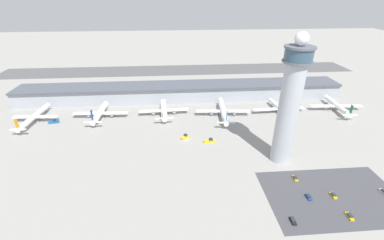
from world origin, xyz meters
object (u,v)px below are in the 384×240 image
(service_truck_fuel, at_px, (185,137))
(airplane_gate_bravo, at_px, (100,113))
(control_tower, at_px, (290,103))
(airplane_gate_alpha, at_px, (34,117))
(airplane_gate_foxtrot, at_px, (337,106))
(car_white_wagon, at_px, (384,192))
(airplane_gate_charlie, at_px, (164,110))
(car_yellow_taxi, at_px, (350,216))
(car_silver_sedan, at_px, (333,195))
(service_truck_catering, at_px, (54,122))
(car_red_hatchback, at_px, (295,178))
(car_maroon_suv, at_px, (308,197))
(airplane_gate_echo, at_px, (279,109))
(car_green_van, at_px, (293,221))
(airplane_gate_delta, at_px, (223,111))
(service_truck_baggage, at_px, (210,141))

(service_truck_fuel, bearing_deg, airplane_gate_bravo, 150.88)
(control_tower, relative_size, airplane_gate_alpha, 1.67)
(airplane_gate_foxtrot, bearing_deg, car_white_wagon, -108.80)
(service_truck_fuel, bearing_deg, airplane_gate_alpha, 163.68)
(airplane_gate_charlie, relative_size, car_yellow_taxi, 8.31)
(airplane_gate_foxtrot, bearing_deg, car_silver_sedan, -121.67)
(car_silver_sedan, xyz_separation_m, car_white_wagon, (25.57, 0.17, 0.07))
(car_silver_sedan, distance_m, car_yellow_taxi, 12.56)
(airplane_gate_alpha, height_order, service_truck_catering, airplane_gate_alpha)
(car_silver_sedan, height_order, car_red_hatchback, car_red_hatchback)
(car_yellow_taxi, xyz_separation_m, car_maroon_suv, (-12.15, 12.52, 0.02))
(airplane_gate_echo, height_order, car_green_van, airplane_gate_echo)
(car_maroon_suv, height_order, car_white_wagon, car_white_wagon)
(airplane_gate_delta, xyz_separation_m, service_truck_baggage, (-15.30, -36.59, -3.65))
(service_truck_catering, bearing_deg, control_tower, -21.00)
(airplane_gate_echo, height_order, service_truck_baggage, airplane_gate_echo)
(airplane_gate_bravo, xyz_separation_m, car_yellow_taxi, (129.65, -105.98, -3.85))
(service_truck_baggage, height_order, car_white_wagon, service_truck_baggage)
(airplane_gate_echo, distance_m, car_maroon_suv, 94.42)
(airplane_gate_alpha, xyz_separation_m, car_silver_sedan, (175.91, -90.41, -3.93))
(car_red_hatchback, bearing_deg, airplane_gate_bravo, 145.64)
(control_tower, relative_size, car_white_wagon, 15.53)
(car_green_van, distance_m, car_maroon_suv, 18.54)
(car_green_van, bearing_deg, car_maroon_suv, 44.36)
(control_tower, bearing_deg, car_silver_sedan, -65.61)
(airplane_gate_delta, height_order, service_truck_fuel, airplane_gate_delta)
(airplane_gate_charlie, distance_m, car_silver_sedan, 125.24)
(airplane_gate_alpha, bearing_deg, car_red_hatchback, -25.26)
(airplane_gate_charlie, relative_size, service_truck_baggage, 5.14)
(airplane_gate_echo, distance_m, service_truck_baggage, 72.36)
(airplane_gate_delta, bearing_deg, car_silver_sedan, -67.95)
(service_truck_baggage, relative_size, car_red_hatchback, 1.75)
(airplane_gate_foxtrot, bearing_deg, service_truck_fuel, -164.79)
(car_maroon_suv, bearing_deg, airplane_gate_alpha, 151.08)
(service_truck_baggage, xyz_separation_m, car_yellow_taxi, (51.47, -65.33, -0.34))
(control_tower, height_order, car_white_wagon, control_tower)
(car_maroon_suv, bearing_deg, airplane_gate_charlie, 126.19)
(airplane_gate_charlie, height_order, car_maroon_suv, airplane_gate_charlie)
(airplane_gate_delta, height_order, car_yellow_taxi, airplane_gate_delta)
(airplane_gate_echo, distance_m, car_silver_sedan, 92.37)
(car_yellow_taxi, bearing_deg, car_green_van, -179.00)
(airplane_gate_echo, relative_size, car_white_wagon, 9.26)
(airplane_gate_bravo, distance_m, service_truck_catering, 32.90)
(airplane_gate_alpha, height_order, service_truck_baggage, airplane_gate_alpha)
(airplane_gate_charlie, bearing_deg, car_green_van, -62.49)
(car_maroon_suv, bearing_deg, airplane_gate_bravo, 141.50)
(airplane_gate_delta, height_order, service_truck_baggage, airplane_gate_delta)
(control_tower, xyz_separation_m, airplane_gate_foxtrot, (71.06, 61.14, -30.99))
(airplane_gate_foxtrot, relative_size, car_maroon_suv, 9.88)
(service_truck_baggage, relative_size, car_yellow_taxi, 1.62)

